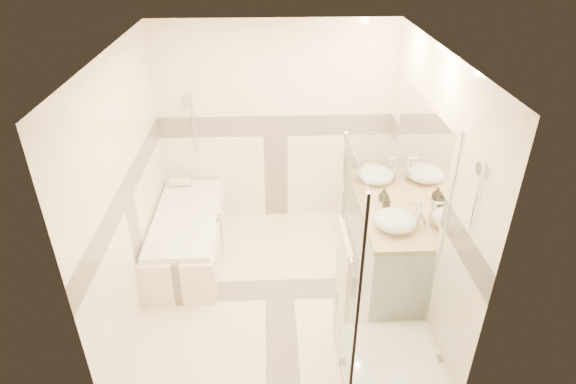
{
  "coord_description": "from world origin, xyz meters",
  "views": [
    {
      "loc": [
        -0.08,
        -3.91,
        3.44
      ],
      "look_at": [
        0.1,
        0.25,
        1.05
      ],
      "focal_mm": 30.0,
      "sensor_mm": 36.0,
      "label": 1
    }
  ],
  "objects_px": {
    "vessel_sink_far": "(395,220)",
    "bathtub": "(188,233)",
    "vanity": "(382,238)",
    "amenity_bottle_b": "(384,195)",
    "amenity_bottle_a": "(386,201)",
    "vessel_sink_near": "(375,175)",
    "shower_enclosure": "(381,318)"
  },
  "relations": [
    {
      "from": "vessel_sink_far",
      "to": "bathtub",
      "type": "bearing_deg",
      "value": 159.86
    },
    {
      "from": "vanity",
      "to": "amenity_bottle_b",
      "type": "distance_m",
      "value": 0.5
    },
    {
      "from": "amenity_bottle_a",
      "to": "vanity",
      "type": "bearing_deg",
      "value": 70.5
    },
    {
      "from": "vessel_sink_near",
      "to": "amenity_bottle_b",
      "type": "height_order",
      "value": "vessel_sink_near"
    },
    {
      "from": "vanity",
      "to": "amenity_bottle_b",
      "type": "bearing_deg",
      "value": 106.62
    },
    {
      "from": "bathtub",
      "to": "vanity",
      "type": "relative_size",
      "value": 1.05
    },
    {
      "from": "bathtub",
      "to": "amenity_bottle_b",
      "type": "distance_m",
      "value": 2.24
    },
    {
      "from": "shower_enclosure",
      "to": "amenity_bottle_b",
      "type": "height_order",
      "value": "shower_enclosure"
    },
    {
      "from": "shower_enclosure",
      "to": "vessel_sink_near",
      "type": "height_order",
      "value": "shower_enclosure"
    },
    {
      "from": "vessel_sink_far",
      "to": "vessel_sink_near",
      "type": "bearing_deg",
      "value": 90.0
    },
    {
      "from": "shower_enclosure",
      "to": "amenity_bottle_b",
      "type": "bearing_deg",
      "value": 78.47
    },
    {
      "from": "amenity_bottle_a",
      "to": "amenity_bottle_b",
      "type": "relative_size",
      "value": 1.02
    },
    {
      "from": "bathtub",
      "to": "vessel_sink_far",
      "type": "height_order",
      "value": "vessel_sink_far"
    },
    {
      "from": "vessel_sink_near",
      "to": "amenity_bottle_b",
      "type": "xyz_separation_m",
      "value": [
        0.0,
        -0.44,
        -0.01
      ]
    },
    {
      "from": "shower_enclosure",
      "to": "vessel_sink_far",
      "type": "relative_size",
      "value": 4.95
    },
    {
      "from": "vessel_sink_near",
      "to": "vessel_sink_far",
      "type": "relative_size",
      "value": 1.0
    },
    {
      "from": "amenity_bottle_b",
      "to": "vanity",
      "type": "bearing_deg",
      "value": -73.38
    },
    {
      "from": "amenity_bottle_a",
      "to": "vessel_sink_far",
      "type": "bearing_deg",
      "value": -90.0
    },
    {
      "from": "shower_enclosure",
      "to": "vessel_sink_far",
      "type": "bearing_deg",
      "value": 72.0
    },
    {
      "from": "bathtub",
      "to": "vessel_sink_near",
      "type": "height_order",
      "value": "vessel_sink_near"
    },
    {
      "from": "shower_enclosure",
      "to": "amenity_bottle_a",
      "type": "xyz_separation_m",
      "value": [
        0.27,
        1.21,
        0.42
      ]
    },
    {
      "from": "shower_enclosure",
      "to": "vessel_sink_far",
      "type": "distance_m",
      "value": 0.98
    },
    {
      "from": "amenity_bottle_a",
      "to": "amenity_bottle_b",
      "type": "bearing_deg",
      "value": 90.0
    },
    {
      "from": "bathtub",
      "to": "shower_enclosure",
      "type": "height_order",
      "value": "shower_enclosure"
    },
    {
      "from": "shower_enclosure",
      "to": "vessel_sink_near",
      "type": "xyz_separation_m",
      "value": [
        0.27,
        1.77,
        0.43
      ]
    },
    {
      "from": "vessel_sink_far",
      "to": "shower_enclosure",
      "type": "bearing_deg",
      "value": -108.0
    },
    {
      "from": "amenity_bottle_a",
      "to": "amenity_bottle_b",
      "type": "xyz_separation_m",
      "value": [
        0.0,
        0.12,
        -0.0
      ]
    },
    {
      "from": "vanity",
      "to": "bathtub",
      "type": "bearing_deg",
      "value": 170.75
    },
    {
      "from": "vessel_sink_near",
      "to": "amenity_bottle_b",
      "type": "bearing_deg",
      "value": -90.0
    },
    {
      "from": "shower_enclosure",
      "to": "amenity_bottle_a",
      "type": "distance_m",
      "value": 1.31
    },
    {
      "from": "bathtub",
      "to": "amenity_bottle_b",
      "type": "xyz_separation_m",
      "value": [
        2.13,
        -0.28,
        0.62
      ]
    },
    {
      "from": "shower_enclosure",
      "to": "vanity",
      "type": "bearing_deg",
      "value": 77.03
    }
  ]
}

